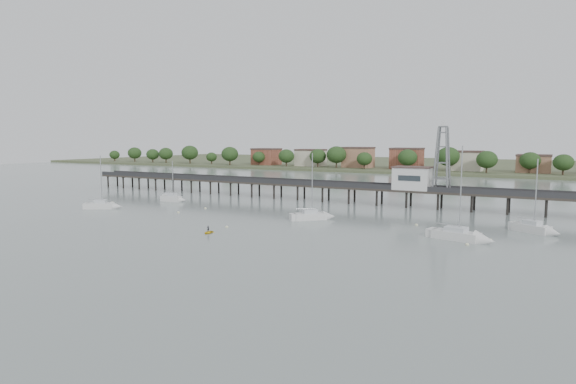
% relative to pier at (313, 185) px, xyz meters
% --- Properties ---
extents(ground_plane, '(500.00, 500.00, 0.00)m').
position_rel_pier_xyz_m(ground_plane, '(0.00, -60.00, -3.79)').
color(ground_plane, slate).
rests_on(ground_plane, ground).
extents(pier, '(150.00, 5.00, 5.50)m').
position_rel_pier_xyz_m(pier, '(0.00, 0.00, 0.00)').
color(pier, '#2D2823').
rests_on(pier, ground).
extents(pier_building, '(8.40, 5.40, 5.30)m').
position_rel_pier_xyz_m(pier_building, '(25.00, 0.00, 2.87)').
color(pier_building, silver).
rests_on(pier_building, ground).
extents(lattice_tower, '(3.20, 3.20, 15.50)m').
position_rel_pier_xyz_m(lattice_tower, '(31.50, 0.00, 7.31)').
color(lattice_tower, slate).
rests_on(lattice_tower, ground).
extents(sailboat_a, '(7.47, 5.91, 12.45)m').
position_rel_pier_xyz_m(sailboat_a, '(-33.97, -35.83, -3.15)').
color(sailboat_a, silver).
rests_on(sailboat_a, ground).
extents(sailboat_c, '(7.55, 7.35, 13.49)m').
position_rel_pier_xyz_m(sailboat_c, '(13.49, -26.03, -3.15)').
color(sailboat_c, silver).
rests_on(sailboat_c, ground).
extents(sailboat_d, '(9.72, 4.72, 15.34)m').
position_rel_pier_xyz_m(sailboat_d, '(42.07, -32.79, -3.16)').
color(sailboat_d, silver).
rests_on(sailboat_d, ground).
extents(sailboat_b, '(6.49, 2.74, 10.58)m').
position_rel_pier_xyz_m(sailboat_b, '(-29.15, -18.73, -3.14)').
color(sailboat_b, silver).
rests_on(sailboat_b, ground).
extents(sailboat_e, '(7.87, 5.82, 12.88)m').
position_rel_pier_xyz_m(sailboat_e, '(51.47, -20.73, -3.15)').
color(sailboat_e, silver).
rests_on(sailboat_e, ground).
extents(white_tender, '(3.64, 2.56, 1.31)m').
position_rel_pier_xyz_m(white_tender, '(-36.76, -12.82, -3.39)').
color(white_tender, silver).
rests_on(white_tender, ground).
extents(yellow_dinghy, '(1.67, 0.66, 2.27)m').
position_rel_pier_xyz_m(yellow_dinghy, '(3.85, -47.00, -3.79)').
color(yellow_dinghy, yellow).
rests_on(yellow_dinghy, ground).
extents(dinghy_occupant, '(0.65, 1.08, 0.24)m').
position_rel_pier_xyz_m(dinghy_occupant, '(3.85, -47.00, -3.79)').
color(dinghy_occupant, black).
rests_on(dinghy_occupant, ground).
extents(mooring_buoys, '(86.51, 18.88, 0.39)m').
position_rel_pier_xyz_m(mooring_buoys, '(7.46, -30.80, -3.71)').
color(mooring_buoys, '#F0F1BB').
rests_on(mooring_buoys, ground).
extents(far_shore, '(500.00, 170.00, 10.40)m').
position_rel_pier_xyz_m(far_shore, '(0.36, 179.58, -2.85)').
color(far_shore, '#475133').
rests_on(far_shore, ground).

